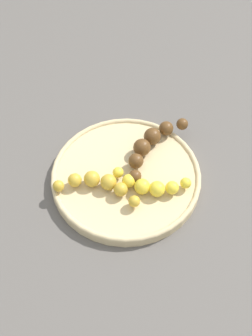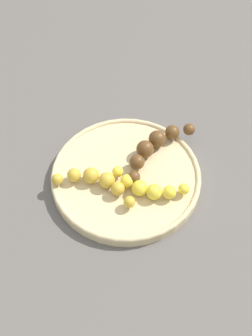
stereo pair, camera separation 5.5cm
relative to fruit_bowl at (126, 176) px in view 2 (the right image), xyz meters
The scene contains 5 objects.
ground_plane 0.01m from the fruit_bowl, ahead, with size 2.40×2.40×0.00m, color #56514C.
fruit_bowl is the anchor object (origin of this frame).
banana_overripe 0.08m from the fruit_bowl, 26.47° to the right, with size 0.17×0.10×0.03m.
banana_spotted 0.06m from the fruit_bowl, 136.27° to the left, with size 0.06×0.16×0.03m.
banana_yellow 0.06m from the fruit_bowl, 115.94° to the right, with size 0.05×0.14×0.03m.
Camera 2 is at (-0.43, -0.15, 0.65)m, focal length 45.38 mm.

